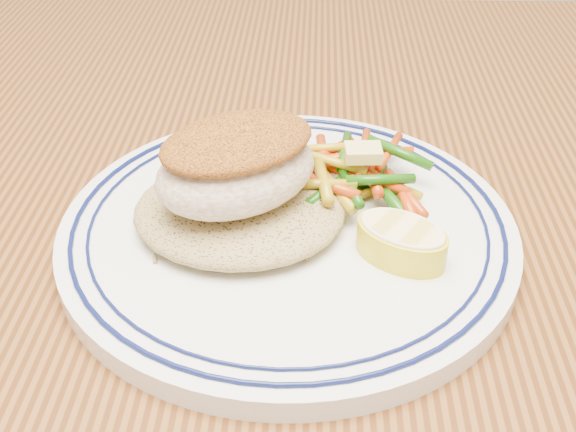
# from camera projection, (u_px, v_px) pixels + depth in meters

# --- Properties ---
(dining_table) EXTENTS (1.50, 0.90, 0.75)m
(dining_table) POSITION_uv_depth(u_px,v_px,m) (239.00, 328.00, 0.54)
(dining_table) COLOR #4B270F
(dining_table) RESTS_ON ground
(plate) EXTENTS (0.29, 0.29, 0.02)m
(plate) POSITION_uv_depth(u_px,v_px,m) (288.00, 229.00, 0.46)
(plate) COLOR white
(plate) RESTS_ON dining_table
(rice_pilaf) EXTENTS (0.13, 0.12, 0.03)m
(rice_pilaf) POSITION_uv_depth(u_px,v_px,m) (240.00, 206.00, 0.45)
(rice_pilaf) COLOR olive
(rice_pilaf) RESTS_ON plate
(fish_fillet) EXTENTS (0.13, 0.12, 0.05)m
(fish_fillet) POSITION_uv_depth(u_px,v_px,m) (236.00, 164.00, 0.43)
(fish_fillet) COLOR beige
(fish_fillet) RESTS_ON rice_pilaf
(vegetable_pile) EXTENTS (0.10, 0.10, 0.03)m
(vegetable_pile) POSITION_uv_depth(u_px,v_px,m) (354.00, 174.00, 0.48)
(vegetable_pile) COLOR #19510A
(vegetable_pile) RESTS_ON plate
(butter_pat) EXTENTS (0.02, 0.02, 0.01)m
(butter_pat) POSITION_uv_depth(u_px,v_px,m) (363.00, 153.00, 0.47)
(butter_pat) COLOR #EDD273
(butter_pat) RESTS_ON vegetable_pile
(lemon_wedge) EXTENTS (0.07, 0.07, 0.02)m
(lemon_wedge) POSITION_uv_depth(u_px,v_px,m) (401.00, 240.00, 0.42)
(lemon_wedge) COLOR yellow
(lemon_wedge) RESTS_ON plate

